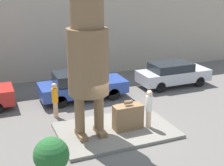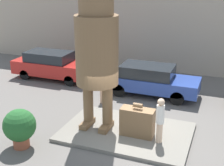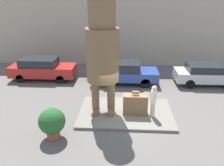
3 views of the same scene
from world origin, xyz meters
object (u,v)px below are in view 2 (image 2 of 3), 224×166
at_px(giant_suitcase, 137,122).
at_px(tourist, 160,119).
at_px(parked_car_red, 52,65).
at_px(worker_hivis, 102,84).
at_px(statue_figure, 97,40).
at_px(planter_pot, 20,126).
at_px(parked_car_blue, 150,79).

height_order(giant_suitcase, tourist, tourist).
bearing_deg(parked_car_red, worker_hivis, -28.69).
xyz_separation_m(statue_figure, planter_pot, (-2.05, -2.26, -2.81)).
height_order(parked_car_blue, worker_hivis, worker_hivis).
bearing_deg(parked_car_blue, tourist, -71.62).
distance_m(statue_figure, giant_suitcase, 3.40).
distance_m(giant_suitcase, parked_car_red, 8.32).
bearing_deg(giant_suitcase, parked_car_red, 143.56).
bearing_deg(worker_hivis, parked_car_red, 151.31).
relative_size(tourist, parked_car_red, 0.36).
distance_m(tourist, planter_pot, 5.02).
height_order(parked_car_blue, planter_pot, parked_car_blue).
relative_size(statue_figure, worker_hivis, 3.48).
height_order(statue_figure, giant_suitcase, statue_figure).
height_order(giant_suitcase, worker_hivis, worker_hivis).
height_order(parked_car_red, parked_car_blue, parked_car_red).
height_order(statue_figure, worker_hivis, statue_figure).
bearing_deg(tourist, worker_hivis, 140.16).
bearing_deg(parked_car_red, planter_pot, -67.25).
bearing_deg(parked_car_red, giant_suitcase, -36.44).
xyz_separation_m(giant_suitcase, parked_car_red, (-6.69, 4.94, 0.15)).
relative_size(statue_figure, parked_car_red, 1.26).
bearing_deg(worker_hivis, planter_pot, -103.85).
relative_size(parked_car_blue, planter_pot, 3.25).
distance_m(statue_figure, parked_car_red, 7.47).
xyz_separation_m(statue_figure, parked_car_red, (-5.01, 4.79, -2.80)).
height_order(giant_suitcase, planter_pot, planter_pot).
bearing_deg(planter_pot, worker_hivis, 76.15).
xyz_separation_m(parked_car_red, worker_hivis, (4.14, -2.26, 0.10)).
bearing_deg(giant_suitcase, parked_car_blue, 98.48).
xyz_separation_m(parked_car_red, planter_pot, (2.96, -7.05, -0.02)).
height_order(tourist, parked_car_blue, tourist).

